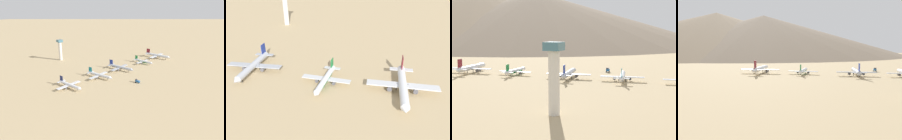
{
  "view_description": "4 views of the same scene",
  "coord_description": "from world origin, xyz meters",
  "views": [
    {
      "loc": [
        182.85,
        -188.54,
        88.32
      ],
      "look_at": [
        3.61,
        -22.21,
        6.28
      ],
      "focal_mm": 33.75,
      "sensor_mm": 36.0,
      "label": 1
    },
    {
      "loc": [
        98.22,
        83.61,
        63.01
      ],
      "look_at": [
        -10.36,
        48.17,
        4.97
      ],
      "focal_mm": 36.9,
      "sensor_mm": 36.0,
      "label": 2
    },
    {
      "loc": [
        -223.59,
        -90.79,
        37.34
      ],
      "look_at": [
        0.08,
        3.06,
        5.73
      ],
      "focal_mm": 52.57,
      "sensor_mm": 36.0,
      "label": 3
    },
    {
      "loc": [
        -214.21,
        -5.24,
        24.43
      ],
      "look_at": [
        -8.68,
        54.36,
        4.19
      ],
      "focal_mm": 39.15,
      "sensor_mm": 36.0,
      "label": 4
    }
  ],
  "objects": [
    {
      "name": "ground_plane",
      "position": [
        0.0,
        0.0,
        0.0
      ],
      "size": [
        1800.0,
        1800.0,
        0.0
      ],
      "primitive_type": "plane",
      "color": "tan"
    },
    {
      "name": "parked_jet_2",
      "position": [
        -2.69,
        -1.94,
        3.93
      ],
      "size": [
        40.4,
        33.04,
        11.68
      ],
      "color": "#B2B7C1",
      "rests_on": "ground"
    },
    {
      "name": "parked_jet_3",
      "position": [
        -1.66,
        44.03,
        3.19
      ],
      "size": [
        33.22,
        26.97,
        9.58
      ],
      "color": "silver",
      "rests_on": "ground"
    },
    {
      "name": "parked_jet_4",
      "position": [
        -5.6,
        83.73,
        4.32
      ],
      "size": [
        44.49,
        36.29,
        12.83
      ],
      "color": "silver",
      "rests_on": "ground"
    },
    {
      "name": "control_tower",
      "position": [
        -99.14,
        -33.98,
        17.41
      ],
      "size": [
        7.2,
        7.2,
        31.34
      ],
      "color": "beige",
      "rests_on": "ground"
    }
  ]
}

